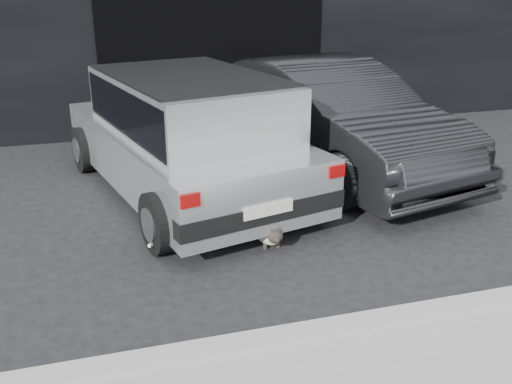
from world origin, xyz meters
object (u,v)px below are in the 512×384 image
object	(u,v)px
second_car	(328,117)
silver_hatchback	(186,129)
cat_white	(184,227)
cat_siamese	(269,232)

from	to	relation	value
second_car	silver_hatchback	bearing A→B (deg)	179.29
second_car	cat_white	size ratio (longest dim) A/B	6.58
second_car	cat_siamese	bearing A→B (deg)	-138.25
silver_hatchback	cat_siamese	world-z (taller)	silver_hatchback
cat_siamese	cat_white	world-z (taller)	cat_white
second_car	cat_white	xyz separation A→B (m)	(-2.48, -1.94, -0.61)
second_car	cat_white	distance (m)	3.21
cat_white	silver_hatchback	bearing A→B (deg)	140.38
second_car	cat_siamese	size ratio (longest dim) A/B	5.54
cat_siamese	second_car	bearing A→B (deg)	-124.46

